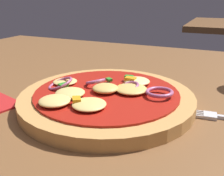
{
  "coord_description": "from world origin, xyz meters",
  "views": [
    {
      "loc": [
        0.1,
        -0.3,
        0.2
      ],
      "look_at": [
        -0.06,
        0.05,
        0.05
      ],
      "focal_mm": 40.45,
      "sensor_mm": 36.0,
      "label": 1
    }
  ],
  "objects": [
    {
      "name": "dining_table",
      "position": [
        0.0,
        0.0,
        0.02
      ],
      "size": [
        1.4,
        1.06,
        0.03
      ],
      "color": "brown",
      "rests_on": "ground"
    },
    {
      "name": "pizza",
      "position": [
        -0.06,
        0.03,
        0.05
      ],
      "size": [
        0.27,
        0.27,
        0.04
      ],
      "color": "tan",
      "rests_on": "dining_table"
    }
  ]
}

